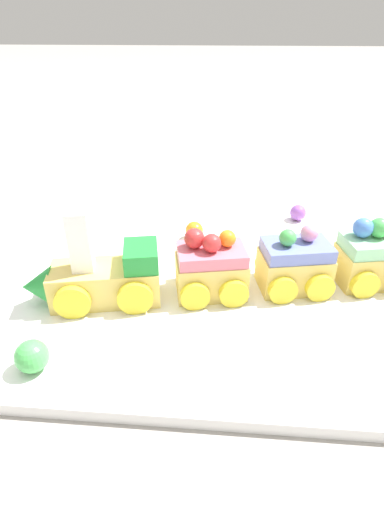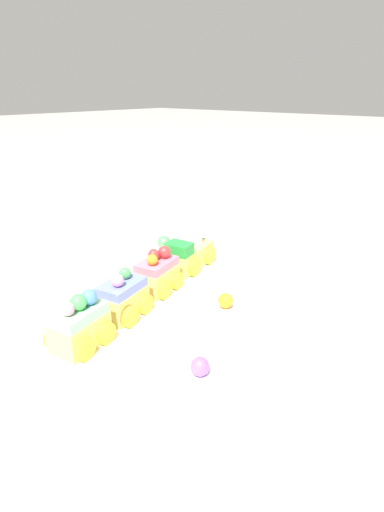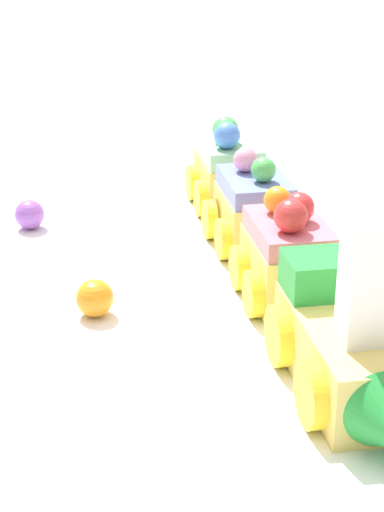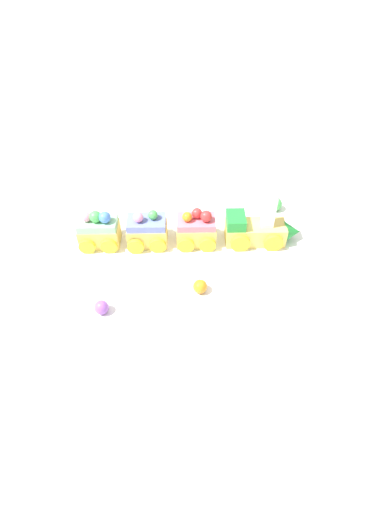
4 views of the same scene
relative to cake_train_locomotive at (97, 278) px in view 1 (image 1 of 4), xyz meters
The scene contains 9 objects.
ground_plane 0.14m from the cake_train_locomotive, 147.87° to the right, with size 10.00×10.00×0.00m, color gray.
display_board 0.14m from the cake_train_locomotive, 147.87° to the right, with size 0.83×0.42×0.01m, color white.
cake_train_locomotive is the anchor object (origin of this frame).
cake_car_strawberry 0.12m from the cake_train_locomotive, 168.83° to the right, with size 0.08×0.07×0.07m.
cake_car_blueberry 0.21m from the cake_train_locomotive, 168.86° to the right, with size 0.08×0.07×0.07m.
cake_car_mint 0.29m from the cake_train_locomotive, 168.79° to the right, with size 0.08×0.07×0.07m.
gumball_green 0.10m from the cake_train_locomotive, 74.99° to the left, with size 0.03×0.03×0.03m, color #4CBC56.
gumball_orange 0.17m from the cake_train_locomotive, 121.75° to the right, with size 0.02×0.02×0.02m, color orange.
gumball_purple 0.31m from the cake_train_locomotive, 137.81° to the right, with size 0.02×0.02×0.02m, color #9956C6.
Camera 1 is at (-0.01, 0.40, 0.26)m, focal length 28.00 mm.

